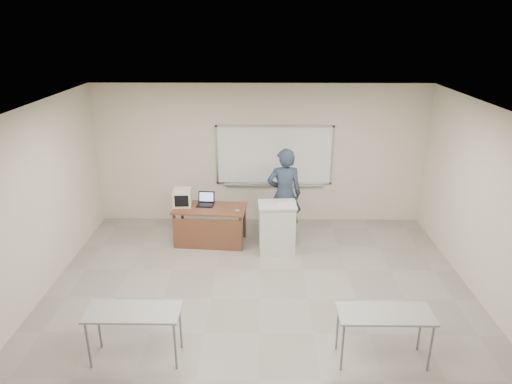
{
  "coord_description": "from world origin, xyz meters",
  "views": [
    {
      "loc": [
        0.03,
        -5.36,
        4.19
      ],
      "look_at": [
        -0.07,
        2.2,
        1.33
      ],
      "focal_mm": 32.0,
      "sensor_mm": 36.0,
      "label": 1
    }
  ],
  "objects_px": {
    "instructor_desk": "(210,220)",
    "laptop": "(205,202)",
    "whiteboard": "(274,156)",
    "podium": "(277,228)",
    "mouse": "(237,211)",
    "presenter": "(284,195)",
    "keyboard": "(285,202)",
    "crt_monitor": "(182,197)"
  },
  "relations": [
    {
      "from": "mouse",
      "to": "presenter",
      "type": "height_order",
      "value": "presenter"
    },
    {
      "from": "podium",
      "to": "crt_monitor",
      "type": "distance_m",
      "value": 1.97
    },
    {
      "from": "whiteboard",
      "to": "presenter",
      "type": "xyz_separation_m",
      "value": [
        0.18,
        -0.9,
        -0.53
      ]
    },
    {
      "from": "podium",
      "to": "laptop",
      "type": "bearing_deg",
      "value": 156.49
    },
    {
      "from": "keyboard",
      "to": "crt_monitor",
      "type": "bearing_deg",
      "value": 154.74
    },
    {
      "from": "keyboard",
      "to": "podium",
      "type": "bearing_deg",
      "value": -165.61
    },
    {
      "from": "instructor_desk",
      "to": "presenter",
      "type": "height_order",
      "value": "presenter"
    },
    {
      "from": "podium",
      "to": "presenter",
      "type": "bearing_deg",
      "value": 71.33
    },
    {
      "from": "laptop",
      "to": "keyboard",
      "type": "bearing_deg",
      "value": -10.94
    },
    {
      "from": "laptop",
      "to": "presenter",
      "type": "bearing_deg",
      "value": 6.46
    },
    {
      "from": "podium",
      "to": "keyboard",
      "type": "distance_m",
      "value": 0.53
    },
    {
      "from": "laptop",
      "to": "mouse",
      "type": "height_order",
      "value": "laptop"
    },
    {
      "from": "podium",
      "to": "instructor_desk",
      "type": "bearing_deg",
      "value": 165.79
    },
    {
      "from": "instructor_desk",
      "to": "laptop",
      "type": "height_order",
      "value": "laptop"
    },
    {
      "from": "podium",
      "to": "laptop",
      "type": "distance_m",
      "value": 1.53
    },
    {
      "from": "mouse",
      "to": "keyboard",
      "type": "xyz_separation_m",
      "value": [
        0.91,
        -0.09,
        0.23
      ]
    },
    {
      "from": "presenter",
      "to": "mouse",
      "type": "bearing_deg",
      "value": 18.71
    },
    {
      "from": "laptop",
      "to": "presenter",
      "type": "height_order",
      "value": "presenter"
    },
    {
      "from": "crt_monitor",
      "to": "keyboard",
      "type": "relative_size",
      "value": 1.01
    },
    {
      "from": "mouse",
      "to": "podium",
      "type": "bearing_deg",
      "value": -34.96
    },
    {
      "from": "instructor_desk",
      "to": "keyboard",
      "type": "xyz_separation_m",
      "value": [
        1.46,
        -0.17,
        0.46
      ]
    },
    {
      "from": "laptop",
      "to": "keyboard",
      "type": "xyz_separation_m",
      "value": [
        1.56,
        -0.44,
        0.19
      ]
    },
    {
      "from": "keyboard",
      "to": "presenter",
      "type": "bearing_deg",
      "value": 75.58
    },
    {
      "from": "podium",
      "to": "presenter",
      "type": "relative_size",
      "value": 0.52
    },
    {
      "from": "crt_monitor",
      "to": "whiteboard",
      "type": "bearing_deg",
      "value": 24.07
    },
    {
      "from": "podium",
      "to": "keyboard",
      "type": "relative_size",
      "value": 2.46
    },
    {
      "from": "whiteboard",
      "to": "podium",
      "type": "relative_size",
      "value": 2.52
    },
    {
      "from": "instructor_desk",
      "to": "laptop",
      "type": "relative_size",
      "value": 4.34
    },
    {
      "from": "whiteboard",
      "to": "podium",
      "type": "height_order",
      "value": "whiteboard"
    },
    {
      "from": "keyboard",
      "to": "mouse",
      "type": "bearing_deg",
      "value": 160.91
    },
    {
      "from": "instructor_desk",
      "to": "laptop",
      "type": "xyz_separation_m",
      "value": [
        -0.1,
        0.27,
        0.27
      ]
    },
    {
      "from": "whiteboard",
      "to": "mouse",
      "type": "distance_m",
      "value": 1.66
    },
    {
      "from": "laptop",
      "to": "keyboard",
      "type": "height_order",
      "value": "keyboard"
    },
    {
      "from": "podium",
      "to": "presenter",
      "type": "height_order",
      "value": "presenter"
    },
    {
      "from": "instructor_desk",
      "to": "podium",
      "type": "height_order",
      "value": "podium"
    },
    {
      "from": "podium",
      "to": "crt_monitor",
      "type": "xyz_separation_m",
      "value": [
        -1.86,
        0.49,
        0.41
      ]
    },
    {
      "from": "instructor_desk",
      "to": "crt_monitor",
      "type": "bearing_deg",
      "value": 161.56
    },
    {
      "from": "whiteboard",
      "to": "laptop",
      "type": "xyz_separation_m",
      "value": [
        -1.38,
        -0.95,
        -0.67
      ]
    },
    {
      "from": "whiteboard",
      "to": "podium",
      "type": "bearing_deg",
      "value": -89.05
    },
    {
      "from": "crt_monitor",
      "to": "presenter",
      "type": "distance_m",
      "value": 2.02
    },
    {
      "from": "crt_monitor",
      "to": "laptop",
      "type": "distance_m",
      "value": 0.46
    },
    {
      "from": "whiteboard",
      "to": "mouse",
      "type": "relative_size",
      "value": 25.42
    }
  ]
}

